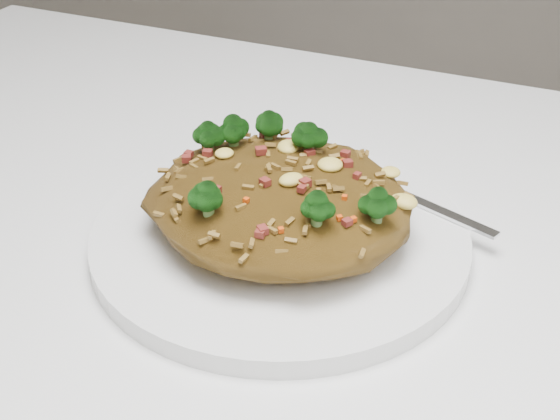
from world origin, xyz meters
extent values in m
cube|color=white|center=(0.00, 0.00, 0.73)|extent=(1.20, 0.80, 0.04)
cylinder|color=brown|center=(-0.54, 0.34, 0.35)|extent=(0.06, 0.06, 0.71)
cylinder|color=white|center=(-0.09, 0.06, 0.76)|extent=(0.26, 0.26, 0.01)
ellipsoid|color=brown|center=(-0.09, 0.06, 0.79)|extent=(0.18, 0.16, 0.04)
ellipsoid|color=#0B3B08|center=(-0.11, 0.01, 0.81)|extent=(0.02, 0.02, 0.02)
ellipsoid|color=#0B3B08|center=(-0.02, 0.04, 0.81)|extent=(0.02, 0.02, 0.02)
ellipsoid|color=#0B3B08|center=(-0.15, 0.08, 0.81)|extent=(0.02, 0.02, 0.02)
ellipsoid|color=#0B3B08|center=(-0.08, 0.10, 0.82)|extent=(0.02, 0.02, 0.02)
ellipsoid|color=#0B3B08|center=(-0.05, 0.02, 0.81)|extent=(0.02, 0.02, 0.02)
ellipsoid|color=#0B3B08|center=(-0.12, 0.11, 0.81)|extent=(0.02, 0.02, 0.02)
ellipsoid|color=#0B3B08|center=(-0.14, 0.09, 0.81)|extent=(0.02, 0.02, 0.02)
cube|color=silver|center=(0.01, 0.12, 0.77)|extent=(0.10, 0.04, 0.00)
cube|color=silver|center=(-0.08, 0.15, 0.77)|extent=(0.04, 0.03, 0.00)
camera|label=1|loc=(0.08, -0.34, 1.06)|focal=50.00mm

